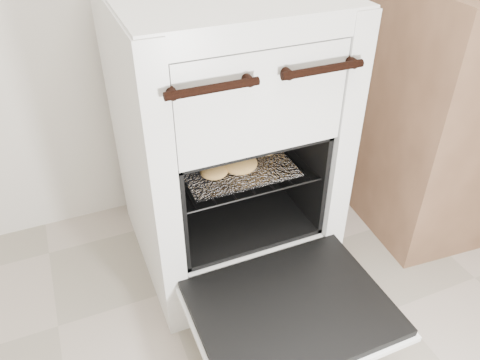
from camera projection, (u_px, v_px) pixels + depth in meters
name	position (u px, v px, depth m)	size (l,w,h in m)	color
stove	(223.00, 144.00, 1.48)	(0.58, 0.65, 0.90)	silver
oven_door	(291.00, 309.00, 1.24)	(0.53, 0.41, 0.04)	black
oven_rack	(230.00, 160.00, 1.44)	(0.43, 0.41, 0.01)	black
foil_sheet	(233.00, 162.00, 1.42)	(0.33, 0.29, 0.01)	white
baked_rolls	(245.00, 155.00, 1.41)	(0.30, 0.24, 0.05)	tan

